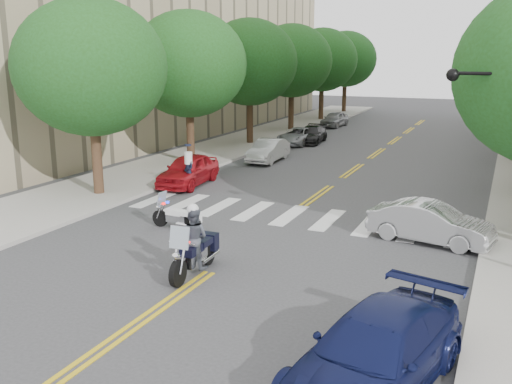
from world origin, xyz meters
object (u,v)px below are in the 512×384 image
Objects in this scene: convertible at (430,223)px; sedan_blue at (375,353)px; motorcycle_police at (195,243)px; motorcycle_parked at (180,217)px; officer_standing at (189,172)px.

sedan_blue is (0.22, -9.27, 0.07)m from convertible.
motorcycle_parked is (-2.56, 3.40, -0.46)m from motorcycle_police.
motorcycle_parked is at bearing 115.65° from convertible.
officer_standing reaches higher than motorcycle_parked.
motorcycle_police reaches higher than officer_standing.
motorcycle_parked is 6.02m from officer_standing.
officer_standing reaches higher than sedan_blue.
officer_standing is at bearing 146.01° from sedan_blue.
motorcycle_police is at bearing -138.71° from motorcycle_parked.
convertible is at bearing -70.75° from motorcycle_parked.
motorcycle_police is 4.28m from motorcycle_parked.
convertible is at bearing 14.69° from officer_standing.
motorcycle_police is at bearing 162.08° from sedan_blue.
sedan_blue is at bearing -125.35° from motorcycle_parked.
officer_standing is 0.34× the size of sedan_blue.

